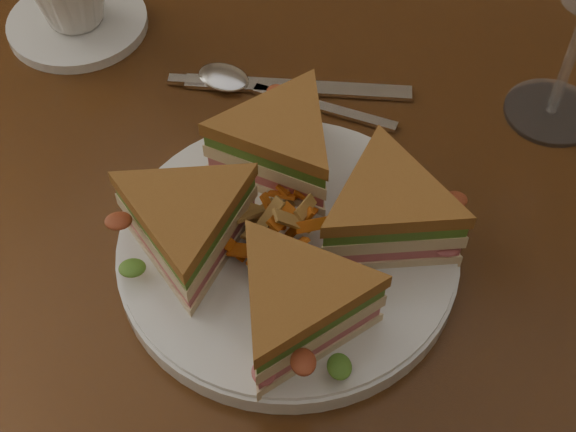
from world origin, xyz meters
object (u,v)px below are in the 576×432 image
Objects in this scene: table at (270,247)px; sandwich_wedges at (288,220)px; spoon at (247,85)px; plate at (288,251)px; knife at (281,87)px; saucer at (78,23)px.

sandwich_wedges is (0.05, -0.06, 0.14)m from table.
spoon is (-0.06, 0.08, 0.10)m from table.
spoon reaches higher than table.
plate is 0.04m from sandwich_wedges.
knife is (0.03, 0.01, -0.00)m from spoon.
table is at bearing -18.02° from saucer.
plate is 0.33m from saucer.
table is at bearing -57.84° from spoon.
saucer is at bearing 161.14° from knife.
sandwich_wedges is at bearing -116.57° from plate.
plate is at bearing -83.48° from knife.
spoon is (-0.12, 0.14, -0.04)m from sandwich_wedges.
sandwich_wedges is 0.33m from saucer.
sandwich_wedges reaches higher than plate.
knife is 0.21m from saucer.
plate is at bearing 63.43° from sandwich_wedges.
spoon is at bearing 128.72° from plate.
plate is 0.18m from knife.
knife is at bearing 21.25° from spoon.
sandwich_wedges is 0.19m from spoon.
knife is at bearing 111.42° from table.
table is at bearing 129.49° from sandwich_wedges.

